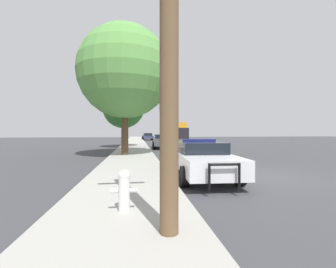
# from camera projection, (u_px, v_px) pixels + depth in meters

# --- Properties ---
(ground_plane) EXTENTS (110.00, 110.00, 0.00)m
(ground_plane) POSITION_uv_depth(u_px,v_px,m) (262.00, 176.00, 8.67)
(ground_plane) COLOR #3D3D42
(sidewalk_left) EXTENTS (3.00, 110.00, 0.13)m
(sidewalk_left) POSITION_uv_depth(u_px,v_px,m) (129.00, 178.00, 7.96)
(sidewalk_left) COLOR #A3A099
(sidewalk_left) RESTS_ON ground_plane
(police_car) EXTENTS (2.22, 5.44, 1.42)m
(police_car) POSITION_uv_depth(u_px,v_px,m) (200.00, 157.00, 8.73)
(police_car) COLOR white
(police_car) RESTS_ON ground_plane
(fire_hydrant) EXTENTS (0.54, 0.23, 0.84)m
(fire_hydrant) POSITION_uv_depth(u_px,v_px,m) (124.00, 189.00, 4.54)
(fire_hydrant) COLOR white
(fire_hydrant) RESTS_ON sidewalk_left
(utility_pole) EXTENTS (1.40, 0.30, 6.62)m
(utility_pole) POSITION_uv_depth(u_px,v_px,m) (169.00, 18.00, 3.52)
(utility_pole) COLOR brown
(utility_pole) RESTS_ON sidewalk_left
(traffic_light) EXTENTS (3.99, 0.35, 4.90)m
(traffic_light) POSITION_uv_depth(u_px,v_px,m) (142.00, 114.00, 24.76)
(traffic_light) COLOR #424247
(traffic_light) RESTS_ON sidewalk_left
(car_background_midblock) EXTENTS (2.19, 4.51, 1.39)m
(car_background_midblock) POSITION_uv_depth(u_px,v_px,m) (163.00, 141.00, 22.36)
(car_background_midblock) COLOR #474C51
(car_background_midblock) RESTS_ON ground_plane
(car_background_distant) EXTENTS (2.13, 4.14, 1.32)m
(car_background_distant) POSITION_uv_depth(u_px,v_px,m) (148.00, 136.00, 42.50)
(car_background_distant) COLOR #333856
(car_background_distant) RESTS_ON ground_plane
(box_truck) EXTENTS (3.03, 7.84, 3.19)m
(box_truck) POSITION_uv_depth(u_px,v_px,m) (178.00, 131.00, 39.87)
(box_truck) COLOR black
(box_truck) RESTS_ON ground_plane
(tree_sidewalk_near) EXTENTS (6.24, 6.24, 8.72)m
(tree_sidewalk_near) POSITION_uv_depth(u_px,v_px,m) (125.00, 72.00, 15.13)
(tree_sidewalk_near) COLOR #4C3823
(tree_sidewalk_near) RESTS_ON sidewalk_left
(tree_sidewalk_mid) EXTENTS (4.30, 4.30, 6.20)m
(tree_sidewalk_mid) POSITION_uv_depth(u_px,v_px,m) (123.00, 108.00, 23.39)
(tree_sidewalk_mid) COLOR brown
(tree_sidewalk_mid) RESTS_ON sidewalk_left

